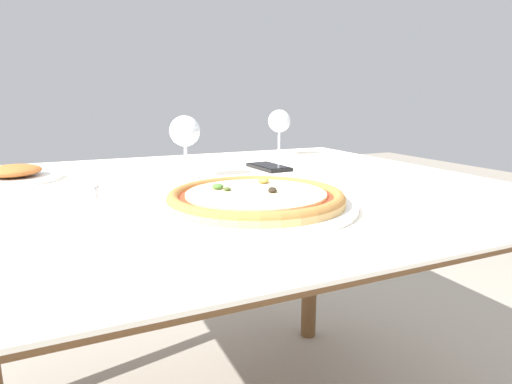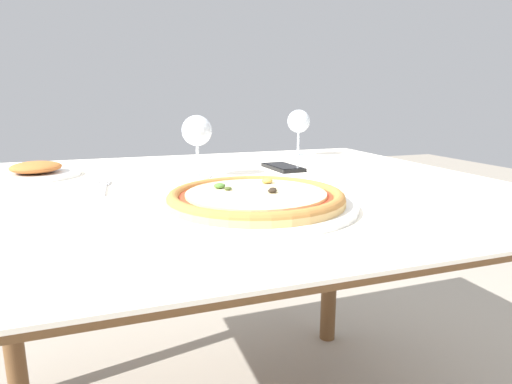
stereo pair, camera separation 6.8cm
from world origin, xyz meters
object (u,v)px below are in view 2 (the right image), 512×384
object	(u,v)px
fork	(103,187)
cell_phone	(283,167)
wine_glass_far_right	(299,123)
side_plate	(36,171)
wine_glass_far_left	(197,133)
dining_table	(218,219)
pizza_plate	(256,199)

from	to	relation	value
fork	cell_phone	world-z (taller)	cell_phone
wine_glass_far_right	side_plate	size ratio (longest dim) A/B	0.75
fork	cell_phone	bearing A→B (deg)	12.73
side_plate	fork	bearing A→B (deg)	-52.53
cell_phone	wine_glass_far_left	bearing A→B (deg)	-169.87
fork	wine_glass_far_left	xyz separation A→B (m)	(0.23, 0.06, 0.11)
cell_phone	wine_glass_far_right	bearing A→B (deg)	56.78
side_plate	dining_table	bearing A→B (deg)	-32.20
pizza_plate	wine_glass_far_right	bearing A→B (deg)	59.23
fork	wine_glass_far_right	xyz separation A→B (m)	(0.64, 0.35, 0.11)
wine_glass_far_left	fork	bearing A→B (deg)	-164.47
wine_glass_far_left	wine_glass_far_right	world-z (taller)	wine_glass_far_right
pizza_plate	wine_glass_far_left	distance (m)	0.36
wine_glass_far_right	side_plate	xyz separation A→B (m)	(-0.79, -0.14, -0.10)
fork	wine_glass_far_left	distance (m)	0.26
wine_glass_far_right	side_plate	distance (m)	0.81
pizza_plate	wine_glass_far_right	size ratio (longest dim) A/B	2.32
dining_table	cell_phone	size ratio (longest dim) A/B	8.91
pizza_plate	fork	size ratio (longest dim) A/B	2.16
dining_table	fork	world-z (taller)	fork
pizza_plate	cell_phone	bearing A→B (deg)	60.82
pizza_plate	side_plate	xyz separation A→B (m)	(-0.42, 0.49, -0.00)
dining_table	wine_glass_far_right	bearing A→B (deg)	45.82
wine_glass_far_left	cell_phone	world-z (taller)	wine_glass_far_left
wine_glass_far_right	cell_phone	bearing A→B (deg)	-123.22
wine_glass_far_left	side_plate	world-z (taller)	wine_glass_far_left
dining_table	fork	size ratio (longest dim) A/B	7.83
dining_table	side_plate	xyz separation A→B (m)	(-0.41, 0.26, 0.10)
cell_phone	side_plate	bearing A→B (deg)	171.12
pizza_plate	wine_glass_far_right	xyz separation A→B (m)	(0.37, 0.63, 0.10)
dining_table	pizza_plate	world-z (taller)	pizza_plate
dining_table	wine_glass_far_left	size ratio (longest dim) A/B	8.57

